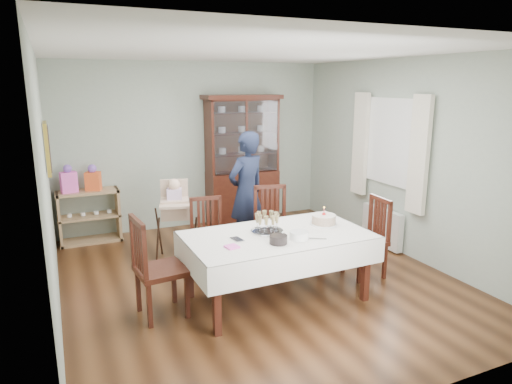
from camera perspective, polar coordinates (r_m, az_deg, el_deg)
floor at (r=5.76m, az=0.13°, el=-10.74°), size 5.00×5.00×0.00m
room_shell at (r=5.78m, az=-2.05°, el=6.93°), size 5.00×5.00×5.00m
dining_table at (r=5.11m, az=2.63°, el=-9.27°), size 2.01×1.17×0.76m
china_cabinet at (r=7.72m, az=-1.72°, el=4.23°), size 1.30×0.48×2.18m
sideboard at (r=7.34m, az=-20.09°, el=-2.87°), size 0.90×0.38×0.80m
picture_frame at (r=5.63m, az=-24.66°, el=4.99°), size 0.04×0.48×0.58m
window at (r=6.77m, az=16.53°, el=6.03°), size 0.04×1.02×1.22m
curtain_left at (r=6.28m, az=19.71°, el=4.34°), size 0.07×0.30×1.55m
curtain_right at (r=7.22m, az=12.91°, el=5.87°), size 0.07×0.30×1.55m
radiator at (r=6.99m, az=15.47°, el=-4.19°), size 0.10×0.80×0.55m
chair_far_left at (r=5.85m, az=-5.87°, el=-7.40°), size 0.48×0.48×0.95m
chair_far_right at (r=6.14m, az=2.05°, el=-6.11°), size 0.56×0.56×1.02m
chair_end_left at (r=4.90m, az=-11.92°, el=-11.48°), size 0.53×0.53×1.07m
chair_end_right at (r=5.91m, az=13.51°, el=-7.39°), size 0.47×0.47×0.99m
woman at (r=6.43m, az=-1.19°, el=-0.04°), size 0.73×0.60×1.72m
high_chair at (r=6.32m, az=-9.99°, el=-4.46°), size 0.61×0.61×1.13m
champagne_tray at (r=5.02m, az=1.39°, el=-4.26°), size 0.36×0.36×0.22m
birthday_cake at (r=5.34m, az=8.46°, el=-3.47°), size 0.32×0.32×0.22m
plate_stack_dark at (r=4.69m, az=2.81°, el=-5.94°), size 0.24×0.24×0.09m
plate_stack_white at (r=4.83m, az=5.41°, el=-5.42°), size 0.26×0.26×0.09m
napkin_stack at (r=4.59m, az=-3.03°, el=-6.85°), size 0.14×0.14×0.02m
cutlery at (r=4.79m, az=-2.83°, el=-5.98°), size 0.14×0.18×0.01m
cake_knife at (r=4.86m, az=7.22°, el=-5.78°), size 0.24×0.16×0.01m
gift_bag_pink at (r=7.18m, az=-22.38°, el=1.38°), size 0.25×0.18×0.42m
gift_bag_orange at (r=7.20m, az=-19.71°, el=1.56°), size 0.25×0.21×0.39m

